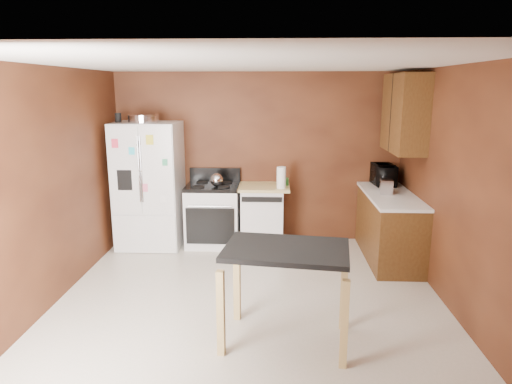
# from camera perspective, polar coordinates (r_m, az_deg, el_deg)

# --- Properties ---
(floor) EXTENTS (4.50, 4.50, 0.00)m
(floor) POSITION_cam_1_polar(r_m,az_deg,el_deg) (5.04, -0.83, -13.92)
(floor) COLOR beige
(floor) RESTS_ON ground
(ceiling) EXTENTS (4.50, 4.50, 0.00)m
(ceiling) POSITION_cam_1_polar(r_m,az_deg,el_deg) (4.50, -0.94, 15.80)
(ceiling) COLOR white
(ceiling) RESTS_ON ground
(wall_back) EXTENTS (4.20, 0.00, 4.20)m
(wall_back) POSITION_cam_1_polar(r_m,az_deg,el_deg) (6.82, 0.22, 4.30)
(wall_back) COLOR brown
(wall_back) RESTS_ON ground
(wall_front) EXTENTS (4.20, 0.00, 4.20)m
(wall_front) POSITION_cam_1_polar(r_m,az_deg,el_deg) (2.47, -3.99, -11.60)
(wall_front) COLOR brown
(wall_front) RESTS_ON ground
(wall_left) EXTENTS (0.00, 4.50, 4.50)m
(wall_left) POSITION_cam_1_polar(r_m,az_deg,el_deg) (5.17, -24.79, 0.30)
(wall_left) COLOR brown
(wall_left) RESTS_ON ground
(wall_right) EXTENTS (0.00, 4.50, 4.50)m
(wall_right) POSITION_cam_1_polar(r_m,az_deg,el_deg) (4.95, 24.16, -0.16)
(wall_right) COLOR brown
(wall_right) RESTS_ON ground
(roasting_pan) EXTENTS (0.43, 0.43, 0.11)m
(roasting_pan) POSITION_cam_1_polar(r_m,az_deg,el_deg) (6.61, -13.88, 8.92)
(roasting_pan) COLOR silver
(roasting_pan) RESTS_ON refrigerator
(pen_cup) EXTENTS (0.09, 0.09, 0.13)m
(pen_cup) POSITION_cam_1_polar(r_m,az_deg,el_deg) (6.68, -16.86, 8.88)
(pen_cup) COLOR black
(pen_cup) RESTS_ON refrigerator
(kettle) EXTENTS (0.19, 0.19, 0.19)m
(kettle) POSITION_cam_1_polar(r_m,az_deg,el_deg) (6.50, -4.94, 1.52)
(kettle) COLOR silver
(kettle) RESTS_ON gas_range
(paper_towel) EXTENTS (0.13, 0.13, 0.30)m
(paper_towel) POSITION_cam_1_polar(r_m,az_deg,el_deg) (6.40, 3.18, 1.81)
(paper_towel) COLOR white
(paper_towel) RESTS_ON dishwasher
(green_canister) EXTENTS (0.12, 0.12, 0.11)m
(green_canister) POSITION_cam_1_polar(r_m,az_deg,el_deg) (6.62, 3.68, 1.31)
(green_canister) COLOR green
(green_canister) RESTS_ON dishwasher
(toaster) EXTENTS (0.20, 0.28, 0.19)m
(toaster) POSITION_cam_1_polar(r_m,az_deg,el_deg) (6.31, 15.98, 0.72)
(toaster) COLOR silver
(toaster) RESTS_ON right_cabinets
(microwave) EXTENTS (0.38, 0.52, 0.27)m
(microwave) POSITION_cam_1_polar(r_m,az_deg,el_deg) (6.84, 15.62, 2.03)
(microwave) COLOR black
(microwave) RESTS_ON right_cabinets
(refrigerator) EXTENTS (0.90, 0.80, 1.80)m
(refrigerator) POSITION_cam_1_polar(r_m,az_deg,el_deg) (6.75, -13.19, 0.84)
(refrigerator) COLOR white
(refrigerator) RESTS_ON ground
(gas_range) EXTENTS (0.76, 0.68, 1.10)m
(gas_range) POSITION_cam_1_polar(r_m,az_deg,el_deg) (6.72, -5.36, -2.76)
(gas_range) COLOR white
(gas_range) RESTS_ON ground
(dishwasher) EXTENTS (0.78, 0.63, 0.89)m
(dishwasher) POSITION_cam_1_polar(r_m,az_deg,el_deg) (6.69, 0.80, -2.87)
(dishwasher) COLOR white
(dishwasher) RESTS_ON ground
(right_cabinets) EXTENTS (0.63, 1.58, 2.45)m
(right_cabinets) POSITION_cam_1_polar(r_m,az_deg,el_deg) (6.32, 16.83, -0.12)
(right_cabinets) COLOR brown
(right_cabinets) RESTS_ON ground
(island) EXTENTS (1.19, 0.86, 0.91)m
(island) POSITION_cam_1_polar(r_m,az_deg,el_deg) (4.09, 3.79, -8.91)
(island) COLOR black
(island) RESTS_ON ground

